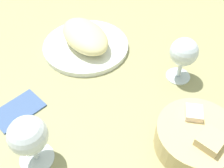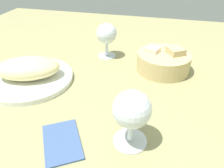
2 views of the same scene
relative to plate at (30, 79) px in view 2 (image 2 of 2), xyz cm
name	(u,v)px [view 2 (image 2 of 2)]	position (x,y,z in cm)	size (l,w,h in cm)	color
ground_plane	(89,89)	(17.03, 1.61, -1.70)	(140.00, 140.00, 2.00)	#979362
plate	(30,79)	(0.00, 0.00, 0.00)	(23.95, 23.95, 1.40)	white
omelette	(28,68)	(0.00, 0.00, 3.47)	(17.52, 10.50, 5.55)	beige
lettuce_garnish	(10,73)	(-5.96, -0.58, 1.38)	(4.91, 4.91, 1.35)	#3E7B39
bread_basket	(164,61)	(36.34, 15.72, 2.30)	(16.02, 16.02, 7.47)	#CFB679
wine_glass_near	(132,112)	(31.60, -15.40, 6.99)	(7.25, 7.25, 11.90)	silver
wine_glass_far	(107,35)	(17.18, 20.73, 6.91)	(6.76, 6.76, 11.59)	silver
folded_napkin	(62,141)	(18.54, -18.97, -0.30)	(11.00, 7.00, 0.80)	#3E598E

